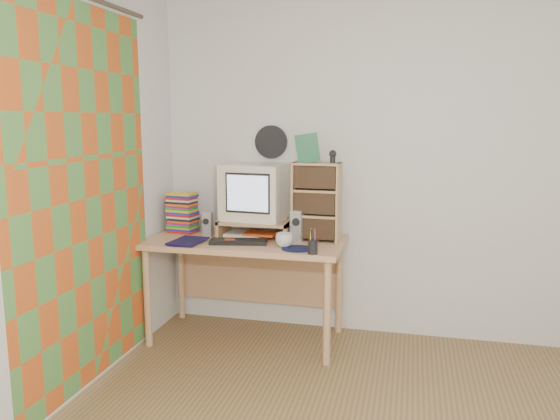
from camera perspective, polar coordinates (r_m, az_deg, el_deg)
The scene contains 20 objects.
back_wall at distance 4.04m, azimuth 12.06°, elevation 4.29°, with size 3.50×3.50×0.00m, color silver.
left_wall at distance 2.96m, azimuth -25.48°, elevation 1.72°, with size 3.50×3.50×0.00m, color silver.
curtain at distance 3.33m, azimuth -19.65°, elevation 1.13°, with size 2.20×2.20×0.00m, color #C0501B.
wall_disc at distance 4.14m, azimuth -0.93°, elevation 7.12°, with size 0.25×0.25×0.02m, color black.
desk at distance 4.01m, azimuth -3.33°, elevation -4.75°, with size 1.40×0.70×0.75m.
monitor_riser at distance 3.98m, azimuth -2.52°, elevation -1.48°, with size 0.52×0.30×0.12m.
crt_monitor at distance 4.00m, azimuth -2.71°, elevation 1.90°, with size 0.43×0.43×0.41m, color silver.
speaker_left at distance 4.04m, azimuth -7.56°, elevation -1.48°, with size 0.07×0.07×0.18m, color #A4A5A8.
speaker_right at distance 3.84m, azimuth 1.81°, elevation -1.63°, with size 0.08×0.08×0.22m, color #A4A5A8.
keyboard at distance 3.79m, azimuth -4.34°, elevation -3.31°, with size 0.40×0.13×0.03m, color black.
dvd_stack at distance 4.20m, azimuth -10.16°, elevation -0.36°, with size 0.20×0.14×0.29m, color brown, non-canonical shape.
cd_rack at distance 3.85m, azimuth 3.84°, elevation 0.87°, with size 0.33×0.18×0.55m, color tan.
mug at distance 3.68m, azimuth 0.45°, elevation -3.16°, with size 0.12×0.12×0.09m, color silver.
diary at distance 3.89m, azimuth -10.92°, elevation -2.95°, with size 0.25×0.18×0.05m, color #120F38.
mousepad at distance 3.63m, azimuth 1.84°, elevation -4.07°, with size 0.21×0.21×0.00m, color black.
pen_cup at distance 3.49m, azimuth 3.45°, elevation -3.58°, with size 0.06×0.06×0.13m, color black, non-canonical shape.
papers at distance 3.99m, azimuth -3.00°, elevation -2.58°, with size 0.26×0.19×0.04m, color white, non-canonical shape.
red_box at distance 3.78m, azimuth -5.27°, elevation -3.29°, with size 0.07×0.04×0.04m, color #AF3612.
game_box at distance 3.81m, azimuth 2.91°, elevation 6.47°, with size 0.15×0.03×0.20m, color #195831.
webcam at distance 3.80m, azimuth 5.54°, elevation 5.60°, with size 0.05×0.05×0.09m, color black, non-canonical shape.
Camera 1 is at (0.11, -2.27, 1.61)m, focal length 35.00 mm.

